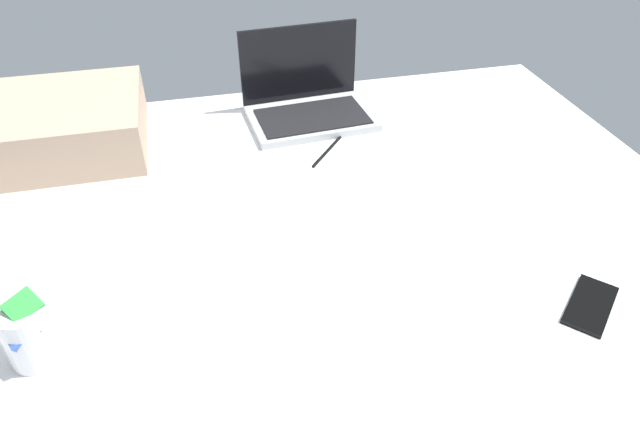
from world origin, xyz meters
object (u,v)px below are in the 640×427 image
cell_phone (590,305)px  pillow (35,128)px  laptop (307,102)px  snack_cup (30,331)px

cell_phone → pillow: 130.65cm
laptop → cell_phone: laptop is taller
laptop → snack_cup: laptop is taller
snack_cup → cell_phone: (94.18, -11.40, -5.39)cm
snack_cup → cell_phone: 95.03cm
cell_phone → pillow: pillow is taller
pillow → laptop: bearing=2.2°
laptop → pillow: laptop is taller
laptop → cell_phone: bearing=-72.4°
laptop → cell_phone: (33.36, -82.96, -4.01)cm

